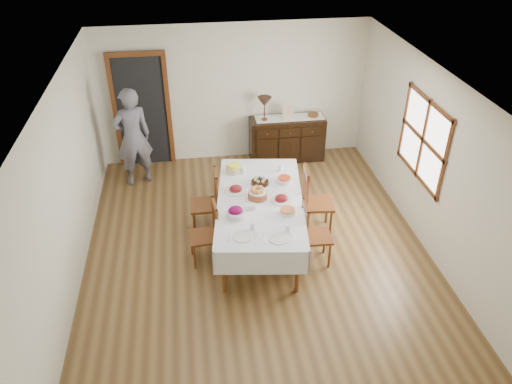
{
  "coord_description": "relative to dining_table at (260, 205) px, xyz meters",
  "views": [
    {
      "loc": [
        -0.85,
        -5.78,
        4.73
      ],
      "look_at": [
        0.0,
        0.1,
        0.95
      ],
      "focal_mm": 35.0,
      "sensor_mm": 36.0,
      "label": 1
    }
  ],
  "objects": [
    {
      "name": "table_lamp",
      "position": [
        0.48,
        2.6,
        0.48
      ],
      "size": [
        0.26,
        0.26,
        0.46
      ],
      "color": "brown",
      "rests_on": "sideboard"
    },
    {
      "name": "bread_basket",
      "position": [
        -0.03,
        0.04,
        0.17
      ],
      "size": [
        0.28,
        0.28,
        0.17
      ],
      "color": "brown",
      "rests_on": "dining_table"
    },
    {
      "name": "dining_table",
      "position": [
        0.0,
        0.0,
        0.0
      ],
      "size": [
        1.53,
        2.53,
        0.82
      ],
      "rotation": [
        0.0,
        0.0,
        -0.14
      ],
      "color": "white",
      "rests_on": "ground"
    },
    {
      "name": "chair_right_near",
      "position": [
        0.69,
        -0.48,
        -0.23
      ],
      "size": [
        0.42,
        0.42,
        0.97
      ],
      "rotation": [
        0.0,
        0.0,
        1.52
      ],
      "color": "#5F3115",
      "rests_on": "ground"
    },
    {
      "name": "chair_left_far",
      "position": [
        -0.73,
        0.5,
        -0.2
      ],
      "size": [
        0.43,
        0.43,
        1.03
      ],
      "rotation": [
        0.0,
        0.0,
        -1.58
      ],
      "color": "#5F3115",
      "rests_on": "ground"
    },
    {
      "name": "chair_left_near",
      "position": [
        -0.79,
        -0.24,
        -0.24
      ],
      "size": [
        0.43,
        0.43,
        0.96
      ],
      "rotation": [
        0.0,
        0.0,
        -1.47
      ],
      "color": "#5F3115",
      "rests_on": "ground"
    },
    {
      "name": "runner",
      "position": [
        0.97,
        2.64,
        0.13
      ],
      "size": [
        1.3,
        0.35,
        0.01
      ],
      "color": "white",
      "rests_on": "sideboard"
    },
    {
      "name": "sideboard",
      "position": [
        0.92,
        2.61,
        -0.3
      ],
      "size": [
        1.42,
        0.52,
        0.85
      ],
      "color": "black",
      "rests_on": "ground"
    },
    {
      "name": "person",
      "position": [
        -1.91,
        2.13,
        0.23
      ],
      "size": [
        0.7,
        0.57,
        1.91
      ],
      "primitive_type": "imported",
      "rotation": [
        0.0,
        0.0,
        3.51
      ],
      "color": "slate",
      "rests_on": "ground"
    },
    {
      "name": "ham_platter_b",
      "position": [
        0.3,
        -0.08,
        0.12
      ],
      "size": [
        0.31,
        0.31,
        0.11
      ],
      "color": "silver",
      "rests_on": "dining_table"
    },
    {
      "name": "ham_platter_a",
      "position": [
        -0.32,
        0.26,
        0.12
      ],
      "size": [
        0.33,
        0.33,
        0.11
      ],
      "color": "silver",
      "rests_on": "dining_table"
    },
    {
      "name": "deco_bowl",
      "position": [
        1.42,
        2.65,
        0.16
      ],
      "size": [
        0.2,
        0.2,
        0.06
      ],
      "color": "#5F3115",
      "rests_on": "sideboard"
    },
    {
      "name": "butter_dish",
      "position": [
        -0.17,
        -0.22,
        0.13
      ],
      "size": [
        0.15,
        0.11,
        0.07
      ],
      "color": "silver",
      "rests_on": "dining_table"
    },
    {
      "name": "picture_frame",
      "position": [
        0.92,
        2.57,
        0.27
      ],
      "size": [
        0.22,
        0.08,
        0.28
      ],
      "color": "#CBAC8E",
      "rests_on": "sideboard"
    },
    {
      "name": "chair_right_far",
      "position": [
        0.88,
        0.25,
        -0.17
      ],
      "size": [
        0.5,
        0.5,
        1.09
      ],
      "rotation": [
        0.0,
        0.0,
        1.46
      ],
      "color": "#5F3115",
      "rests_on": "ground"
    },
    {
      "name": "ground",
      "position": [
        -0.06,
        -0.11,
        -0.73
      ],
      "size": [
        6.0,
        6.0,
        0.0
      ],
      "primitive_type": "plane",
      "color": "brown"
    },
    {
      "name": "pineapple_bowl",
      "position": [
        -0.28,
        0.83,
        0.16
      ],
      "size": [
        0.25,
        0.25,
        0.13
      ],
      "color": "#CCB284",
      "rests_on": "dining_table"
    },
    {
      "name": "egg_basket",
      "position": [
        0.06,
        0.42,
        0.13
      ],
      "size": [
        0.26,
        0.26,
        0.11
      ],
      "color": "black",
      "rests_on": "dining_table"
    },
    {
      "name": "glass_far_b",
      "position": [
        0.44,
        0.74,
        0.15
      ],
      "size": [
        0.07,
        0.07,
        0.11
      ],
      "color": "white",
      "rests_on": "dining_table"
    },
    {
      "name": "carrot_bowl",
      "position": [
        0.43,
        0.41,
        0.13
      ],
      "size": [
        0.25,
        0.25,
        0.09
      ],
      "color": "silver",
      "rests_on": "dining_table"
    },
    {
      "name": "room_shell",
      "position": [
        -0.2,
        0.32,
        0.92
      ],
      "size": [
        5.02,
        6.02,
        2.65
      ],
      "color": "silver",
      "rests_on": "ground"
    },
    {
      "name": "casserole_dish",
      "position": [
        0.32,
        -0.41,
        0.13
      ],
      "size": [
        0.21,
        0.21,
        0.07
      ],
      "color": "silver",
      "rests_on": "dining_table"
    },
    {
      "name": "setting_left",
      "position": [
        -0.31,
        -0.8,
        0.12
      ],
      "size": [
        0.44,
        0.31,
        0.1
      ],
      "color": "silver",
      "rests_on": "dining_table"
    },
    {
      "name": "beet_bowl",
      "position": [
        -0.39,
        -0.39,
        0.16
      ],
      "size": [
        0.25,
        0.25,
        0.16
      ],
      "color": "silver",
      "rests_on": "dining_table"
    },
    {
      "name": "setting_right",
      "position": [
        0.14,
        -0.9,
        0.12
      ],
      "size": [
        0.44,
        0.31,
        0.1
      ],
      "color": "silver",
      "rests_on": "dining_table"
    },
    {
      "name": "glass_far_a",
      "position": [
        -0.15,
        0.75,
        0.15
      ],
      "size": [
        0.07,
        0.07,
        0.11
      ],
      "color": "white",
      "rests_on": "dining_table"
    }
  ]
}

